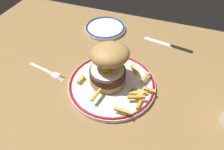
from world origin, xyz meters
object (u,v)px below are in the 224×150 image
object	(u,v)px
dinner_plate	(112,84)
fork	(47,71)
knife	(172,46)
side_plate	(105,28)
burger	(109,64)

from	to	relation	value
dinner_plate	fork	bearing A→B (deg)	-176.49
dinner_plate	knife	size ratio (longest dim) A/B	1.41
dinner_plate	side_plate	world-z (taller)	same
side_plate	knife	size ratio (longest dim) A/B	0.88
dinner_plate	burger	xyz separation A→B (cm)	(-1.33, 1.08, 6.72)
dinner_plate	knife	world-z (taller)	dinner_plate
side_plate	knife	distance (cm)	26.36
knife	dinner_plate	bearing A→B (deg)	-118.43
burger	knife	bearing A→B (deg)	58.19
burger	fork	bearing A→B (deg)	-173.17
fork	knife	xyz separation A→B (cm)	(34.91, 26.61, 0.08)
dinner_plate	side_plate	bearing A→B (deg)	115.00
side_plate	dinner_plate	bearing A→B (deg)	-65.00
dinner_plate	fork	xyz separation A→B (cm)	(-21.21, -1.30, -0.66)
side_plate	fork	size ratio (longest dim) A/B	1.10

